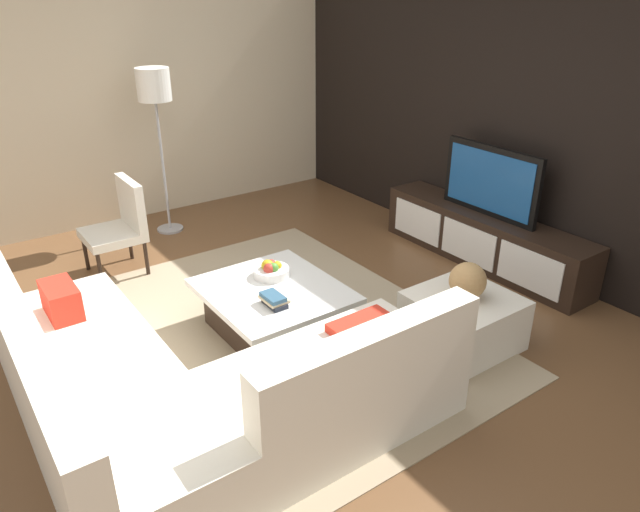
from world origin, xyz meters
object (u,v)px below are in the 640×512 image
Objects in this scene: sectional_couch at (186,387)px; fruit_bowl at (271,270)px; decorative_ball at (468,281)px; television at (491,181)px; accent_chair_near at (121,222)px; media_console at (483,238)px; book_stack at (274,300)px; coffee_table at (274,309)px; ottoman at (463,321)px; floor_lamp at (155,94)px.

sectional_couch is 1.35m from fruit_bowl.
decorative_ball is at bearing 80.23° from sectional_couch.
television is at bearing 124.93° from decorative_ball.
television is 3.42m from accent_chair_near.
book_stack is (0.12, -2.42, 0.17)m from media_console.
sectional_couch is at bearing -81.11° from media_console.
decorative_ball is (2.70, 1.62, 0.04)m from accent_chair_near.
decorative_ball is (1.14, 0.96, 0.10)m from fruit_bowl.
accent_chair_near is at bearing -122.73° from media_console.
decorative_ball is (0.96, 1.06, 0.33)m from coffee_table.
fruit_bowl is at bearing 18.34° from accent_chair_near.
media_console is 2.08× the size of coffee_table.
ottoman is 3.26× the size of book_stack.
floor_lamp is at bearing 159.63° from sectional_couch.
media_console is at bearing 87.51° from coffee_table.
coffee_table is at bearing 13.32° from accent_chair_near.
ottoman reaches higher than coffee_table.
ottoman is 2.59× the size of decorative_ball.
floor_lamp is at bearing -165.05° from decorative_ball.
sectional_couch is 2.40m from accent_chair_near.
floor_lamp reaches higher than sectional_couch.
decorative_ball reaches higher than fruit_bowl.
sectional_couch is at bearing -14.76° from accent_chair_near.
media_console is 2.13× the size of television.
book_stack is (0.40, -0.22, -0.01)m from fruit_bowl.
ottoman is 1.41m from book_stack.
decorative_ball reaches higher than ottoman.
floor_lamp is 2.87m from book_stack.
accent_chair_near reaches higher than fruit_bowl.
accent_chair_near is at bearing -149.03° from decorative_ball.
television reaches higher than media_console.
floor_lamp is 8.02× the size of book_stack.
sectional_couch is at bearing -20.37° from floor_lamp.
floor_lamp is 2.48m from fruit_bowl.
book_stack is (-0.39, 0.86, 0.14)m from sectional_couch.
coffee_table is 0.34m from book_stack.
sectional_couch is at bearing -99.77° from ottoman.
television is 0.98× the size of coffee_table.
television is 2.46m from book_stack.
ottoman is (0.86, -1.24, -0.05)m from media_console.
television is (-0.00, 0.00, 0.57)m from media_console.
accent_chair_near is 3.22× the size of decorative_ball.
floor_lamp is at bearing -139.79° from media_console.
coffee_table is 1.47m from decorative_ball.
media_console is 0.92× the size of sectional_couch.
book_stack is at bearing -87.12° from media_console.
floor_lamp is 6.15× the size of fruit_bowl.
decorative_ball reaches higher than coffee_table.
floor_lamp is 3.74m from ottoman.
ottoman is at bearing 0.00° from decorative_ball.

